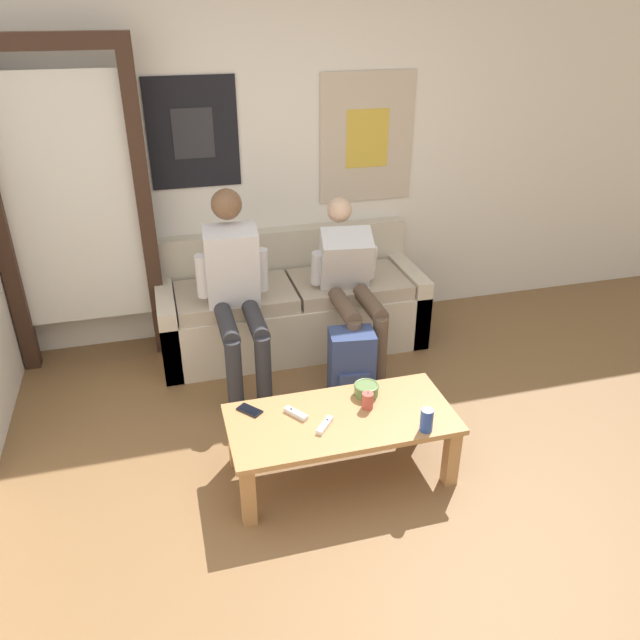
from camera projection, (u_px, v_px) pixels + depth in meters
name	position (u px, v px, depth m)	size (l,w,h in m)	color
ground_plane	(382.00, 535.00, 3.04)	(18.00, 18.00, 0.00)	brown
wall_back	(276.00, 161.00, 4.45)	(10.00, 0.07, 2.55)	white
door_frame	(70.00, 195.00, 3.97)	(1.00, 0.10, 2.15)	#382319
couch	(291.00, 307.00, 4.60)	(1.90, 0.73, 0.80)	beige
coffee_table	(341.00, 426.00, 3.29)	(1.19, 0.56, 0.38)	#B27F4C
person_seated_adult	(236.00, 287.00, 3.96)	(0.47, 0.86, 1.27)	#2D2D33
person_seated_teen	(350.00, 282.00, 4.21)	(0.47, 0.92, 1.12)	brown
backpack	(352.00, 367.00, 3.98)	(0.31, 0.27, 0.47)	navy
ceramic_bowl	(366.00, 389.00, 3.43)	(0.14, 0.14, 0.07)	#607F47
pillar_candle	(368.00, 401.00, 3.31)	(0.06, 0.06, 0.10)	#B24C42
drink_can_blue	(427.00, 420.00, 3.14)	(0.07, 0.07, 0.12)	#28479E
game_controller_near_left	(325.00, 425.00, 3.18)	(0.12, 0.13, 0.03)	white
game_controller_near_right	(296.00, 413.00, 3.27)	(0.11, 0.14, 0.03)	white
cell_phone	(250.00, 410.00, 3.30)	(0.14, 0.15, 0.01)	black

